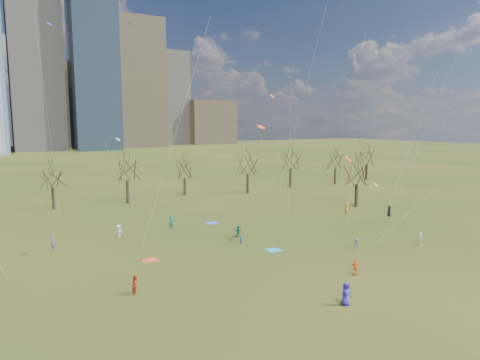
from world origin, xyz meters
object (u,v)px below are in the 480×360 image
person_0 (346,294)px  person_2 (136,284)px  person_1 (421,239)px  person_4 (356,267)px  blanket_crimson (150,260)px  blanket_teal (274,250)px  blanket_navy (212,223)px

person_0 → person_2: 17.10m
person_1 → person_4: (-13.63, -3.53, -0.01)m
person_2 → person_4: bearing=-73.4°
person_1 → person_2: size_ratio=0.97×
person_2 → person_0: bearing=-93.3°
person_1 → person_4: person_1 is taller
person_1 → blanket_crimson: bearing=99.4°
blanket_teal → blanket_crimson: bearing=165.4°
blanket_crimson → person_4: person_4 is taller
blanket_navy → person_0: (-2.81, -29.95, 0.92)m
blanket_navy → person_2: bearing=-129.9°
person_4 → blanket_teal: bearing=-46.3°
blanket_navy → person_0: size_ratio=0.86×
blanket_navy → person_0: 30.09m
blanket_teal → blanket_navy: size_ratio=1.00×
blanket_teal → person_4: bearing=-78.0°
person_2 → person_4: person_2 is taller
blanket_crimson → blanket_teal: bearing=-14.6°
blanket_teal → person_1: (15.84, -6.87, 0.79)m
blanket_navy → person_1: 27.33m
blanket_teal → blanket_crimson: same height
blanket_teal → blanket_navy: bearing=91.5°
blanket_teal → person_0: bearing=-102.1°
blanket_teal → person_2: (-16.87, -4.59, 0.82)m
person_4 → person_2: bearing=14.8°
blanket_crimson → person_2: person_2 is taller
blanket_teal → person_0: person_0 is taller
blanket_navy → person_1: person_1 is taller
blanket_navy → person_4: 25.64m
blanket_crimson → person_4: 20.72m
person_4 → blanket_navy: bearing=-52.5°
person_0 → person_1: bearing=26.4°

